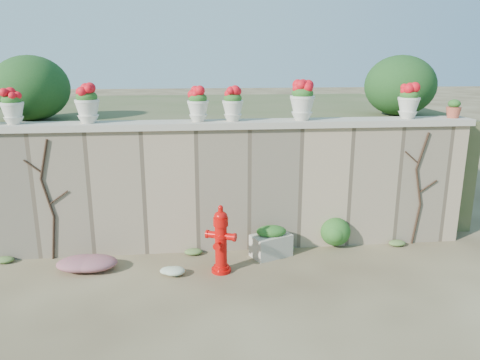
{
  "coord_description": "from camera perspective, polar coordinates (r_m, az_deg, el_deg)",
  "views": [
    {
      "loc": [
        -0.49,
        -5.47,
        3.1
      ],
      "look_at": [
        0.24,
        1.4,
        1.25
      ],
      "focal_mm": 35.0,
      "sensor_mm": 36.0,
      "label": 1
    }
  ],
  "objects": [
    {
      "name": "ground",
      "position": [
        6.31,
        -0.86,
        -14.44
      ],
      "size": [
        80.0,
        80.0,
        0.0
      ],
      "primitive_type": "plane",
      "color": "#473723",
      "rests_on": "ground"
    },
    {
      "name": "stone_wall",
      "position": [
        7.58,
        -2.12,
        -1.07
      ],
      "size": [
        8.0,
        0.4,
        2.0
      ],
      "primitive_type": "cube",
      "color": "#9E8869",
      "rests_on": "ground"
    },
    {
      "name": "wall_cap",
      "position": [
        7.36,
        -2.2,
        6.8
      ],
      "size": [
        8.1,
        0.52,
        0.1
      ],
      "primitive_type": "cube",
      "color": "#BAB19D",
      "rests_on": "stone_wall"
    },
    {
      "name": "raised_fill",
      "position": [
        10.69,
        -3.32,
        3.67
      ],
      "size": [
        9.0,
        6.0,
        2.0
      ],
      "primitive_type": "cube",
      "color": "#384C23",
      "rests_on": "ground"
    },
    {
      "name": "back_shrub_left",
      "position": [
        8.91,
        -24.16,
        10.19
      ],
      "size": [
        1.3,
        1.3,
        1.1
      ],
      "primitive_type": "ellipsoid",
      "color": "#143814",
      "rests_on": "raised_fill"
    },
    {
      "name": "back_shrub_right",
      "position": [
        9.33,
        18.93,
        10.85
      ],
      "size": [
        1.3,
        1.3,
        1.1
      ],
      "primitive_type": "ellipsoid",
      "color": "#143814",
      "rests_on": "raised_fill"
    },
    {
      "name": "vine_left",
      "position": [
        7.68,
        -22.33,
        -2.1
      ],
      "size": [
        0.6,
        0.04,
        1.91
      ],
      "color": "black",
      "rests_on": "ground"
    },
    {
      "name": "vine_right",
      "position": [
        8.24,
        20.99,
        -0.83
      ],
      "size": [
        0.6,
        0.04,
        1.91
      ],
      "color": "black",
      "rests_on": "ground"
    },
    {
      "name": "fire_hydrant",
      "position": [
        6.84,
        -2.35,
        -7.22
      ],
      "size": [
        0.44,
        0.31,
        1.02
      ],
      "rotation": [
        0.0,
        0.0,
        -0.42
      ],
      "color": "#C40A07",
      "rests_on": "ground"
    },
    {
      "name": "planter_box",
      "position": [
        7.48,
        3.81,
        -7.55
      ],
      "size": [
        0.7,
        0.57,
        0.51
      ],
      "rotation": [
        0.0,
        0.0,
        0.41
      ],
      "color": "#BAB19D",
      "rests_on": "ground"
    },
    {
      "name": "green_shrub",
      "position": [
        7.83,
        11.67,
        -6.21
      ],
      "size": [
        0.65,
        0.58,
        0.61
      ],
      "primitive_type": "ellipsoid",
      "color": "#1E5119",
      "rests_on": "ground"
    },
    {
      "name": "magenta_clump",
      "position": [
        7.47,
        -18.91,
        -9.27
      ],
      "size": [
        1.0,
        0.67,
        0.27
      ],
      "primitive_type": "ellipsoid",
      "color": "#BF2672",
      "rests_on": "ground"
    },
    {
      "name": "white_flowers",
      "position": [
        6.96,
        -8.7,
        -10.9
      ],
      "size": [
        0.45,
        0.36,
        0.16
      ],
      "primitive_type": "ellipsoid",
      "color": "white",
      "rests_on": "ground"
    },
    {
      "name": "urn_pot_0",
      "position": [
        7.76,
        -26.02,
        8.03
      ],
      "size": [
        0.33,
        0.33,
        0.52
      ],
      "color": "beige",
      "rests_on": "wall_cap"
    },
    {
      "name": "urn_pot_1",
      "position": [
        7.47,
        -18.13,
        8.76
      ],
      "size": [
        0.36,
        0.36,
        0.57
      ],
      "color": "beige",
      "rests_on": "wall_cap"
    },
    {
      "name": "urn_pot_2",
      "position": [
        7.31,
        -5.14,
        9.11
      ],
      "size": [
        0.33,
        0.33,
        0.52
      ],
      "color": "beige",
      "rests_on": "wall_cap"
    },
    {
      "name": "urn_pot_3",
      "position": [
        7.34,
        -0.89,
        9.16
      ],
      "size": [
        0.33,
        0.33,
        0.51
      ],
      "color": "beige",
      "rests_on": "wall_cap"
    },
    {
      "name": "urn_pot_4",
      "position": [
        7.51,
        7.6,
        9.55
      ],
      "size": [
        0.39,
        0.39,
        0.61
      ],
      "color": "beige",
      "rests_on": "wall_cap"
    },
    {
      "name": "urn_pot_5",
      "position": [
        8.1,
        19.88,
        8.98
      ],
      "size": [
        0.35,
        0.35,
        0.55
      ],
      "color": "beige",
      "rests_on": "wall_cap"
    },
    {
      "name": "terracotta_pot",
      "position": [
        8.48,
        24.6,
        7.81
      ],
      "size": [
        0.24,
        0.24,
        0.29
      ],
      "color": "#AF4B35",
      "rests_on": "wall_cap"
    }
  ]
}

